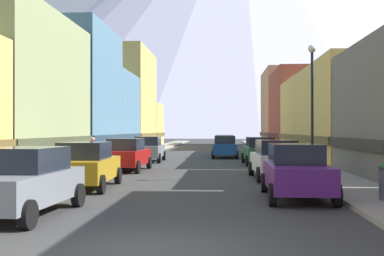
{
  "coord_description": "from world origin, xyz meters",
  "views": [
    {
      "loc": [
        1.39,
        -8.88,
        2.25
      ],
      "look_at": [
        -0.72,
        25.2,
        2.37
      ],
      "focal_mm": 45.7,
      "sensor_mm": 36.0,
      "label": 1
    }
  ],
  "objects_px": {
    "potted_plant_1": "(58,160)",
    "car_right_0": "(296,171)",
    "car_driving_0": "(225,147)",
    "potted_plant_2": "(78,158)",
    "car_left_3": "(148,149)",
    "pedestrian_0": "(93,152)",
    "car_right_1": "(275,159)",
    "car_left_0": "(23,181)",
    "car_left_1": "(86,165)",
    "streetlamp_right": "(312,90)",
    "car_driving_1": "(225,144)",
    "car_right_2": "(260,151)",
    "car_left_2": "(127,154)"
  },
  "relations": [
    {
      "from": "potted_plant_1",
      "to": "car_right_0",
      "type": "bearing_deg",
      "value": -38.01
    },
    {
      "from": "car_driving_0",
      "to": "potted_plant_2",
      "type": "relative_size",
      "value": 4.94
    },
    {
      "from": "car_left_3",
      "to": "pedestrian_0",
      "type": "bearing_deg",
      "value": -113.43
    },
    {
      "from": "car_right_0",
      "to": "car_right_1",
      "type": "xyz_separation_m",
      "value": [
        0.0,
        6.3,
        0.0
      ]
    },
    {
      "from": "car_left_0",
      "to": "car_left_1",
      "type": "distance_m",
      "value": 5.88
    },
    {
      "from": "car_left_3",
      "to": "streetlamp_right",
      "type": "height_order",
      "value": "streetlamp_right"
    },
    {
      "from": "car_right_1",
      "to": "potted_plant_1",
      "type": "xyz_separation_m",
      "value": [
        -10.8,
        2.14,
        -0.22
      ]
    },
    {
      "from": "car_driving_1",
      "to": "potted_plant_2",
      "type": "distance_m",
      "value": 19.05
    },
    {
      "from": "car_right_1",
      "to": "car_driving_0",
      "type": "xyz_separation_m",
      "value": [
        -2.2,
        16.7,
        0.0
      ]
    },
    {
      "from": "car_left_3",
      "to": "car_right_0",
      "type": "xyz_separation_m",
      "value": [
        7.6,
        -18.04,
        0.0
      ]
    },
    {
      "from": "potted_plant_2",
      "to": "car_right_0",
      "type": "bearing_deg",
      "value": -47.69
    },
    {
      "from": "car_left_1",
      "to": "car_driving_0",
      "type": "bearing_deg",
      "value": 75.42
    },
    {
      "from": "car_left_1",
      "to": "streetlamp_right",
      "type": "bearing_deg",
      "value": 20.72
    },
    {
      "from": "car_right_1",
      "to": "car_driving_1",
      "type": "distance_m",
      "value": 22.67
    },
    {
      "from": "car_left_0",
      "to": "potted_plant_1",
      "type": "distance_m",
      "value": 12.5
    },
    {
      "from": "potted_plant_1",
      "to": "potted_plant_2",
      "type": "xyz_separation_m",
      "value": [
        0.0,
        3.43,
        -0.06
      ]
    },
    {
      "from": "car_right_0",
      "to": "car_driving_1",
      "type": "relative_size",
      "value": 1.0
    },
    {
      "from": "car_driving_0",
      "to": "car_driving_1",
      "type": "bearing_deg",
      "value": 90.0
    },
    {
      "from": "car_right_2",
      "to": "potted_plant_2",
      "type": "xyz_separation_m",
      "value": [
        -10.8,
        -3.71,
        -0.28
      ]
    },
    {
      "from": "car_right_1",
      "to": "streetlamp_right",
      "type": "relative_size",
      "value": 0.77
    },
    {
      "from": "car_left_2",
      "to": "potted_plant_1",
      "type": "distance_m",
      "value": 3.67
    },
    {
      "from": "car_driving_0",
      "to": "car_left_3",
      "type": "bearing_deg",
      "value": -137.41
    },
    {
      "from": "car_left_0",
      "to": "pedestrian_0",
      "type": "distance_m",
      "value": 16.2
    },
    {
      "from": "car_left_1",
      "to": "streetlamp_right",
      "type": "distance_m",
      "value": 10.26
    },
    {
      "from": "car_driving_1",
      "to": "car_left_1",
      "type": "bearing_deg",
      "value": -101.46
    },
    {
      "from": "car_left_0",
      "to": "streetlamp_right",
      "type": "relative_size",
      "value": 0.77
    },
    {
      "from": "car_left_0",
      "to": "potted_plant_2",
      "type": "height_order",
      "value": "car_left_0"
    },
    {
      "from": "car_left_1",
      "to": "car_right_2",
      "type": "bearing_deg",
      "value": 60.31
    },
    {
      "from": "car_left_1",
      "to": "streetlamp_right",
      "type": "height_order",
      "value": "streetlamp_right"
    },
    {
      "from": "car_left_0",
      "to": "car_left_1",
      "type": "height_order",
      "value": "same"
    },
    {
      "from": "streetlamp_right",
      "to": "car_right_2",
      "type": "bearing_deg",
      "value": 98.91
    },
    {
      "from": "car_right_1",
      "to": "car_left_3",
      "type": "bearing_deg",
      "value": 122.93
    },
    {
      "from": "car_left_0",
      "to": "car_left_3",
      "type": "height_order",
      "value": "same"
    },
    {
      "from": "car_left_0",
      "to": "car_left_2",
      "type": "height_order",
      "value": "same"
    },
    {
      "from": "car_left_0",
      "to": "car_right_1",
      "type": "relative_size",
      "value": 1.0
    },
    {
      "from": "car_right_1",
      "to": "car_driving_0",
      "type": "height_order",
      "value": "same"
    },
    {
      "from": "streetlamp_right",
      "to": "car_right_0",
      "type": "bearing_deg",
      "value": -105.19
    },
    {
      "from": "car_driving_0",
      "to": "car_right_0",
      "type": "bearing_deg",
      "value": -84.53
    },
    {
      "from": "car_left_2",
      "to": "streetlamp_right",
      "type": "bearing_deg",
      "value": -26.33
    },
    {
      "from": "car_right_2",
      "to": "car_driving_1",
      "type": "height_order",
      "value": "same"
    },
    {
      "from": "car_right_0",
      "to": "car_right_2",
      "type": "xyz_separation_m",
      "value": [
        0.0,
        15.57,
        0.0
      ]
    },
    {
      "from": "car_right_2",
      "to": "potted_plant_1",
      "type": "xyz_separation_m",
      "value": [
        -10.8,
        -7.13,
        -0.22
      ]
    },
    {
      "from": "car_left_3",
      "to": "car_driving_1",
      "type": "height_order",
      "value": "same"
    },
    {
      "from": "car_driving_0",
      "to": "car_driving_1",
      "type": "height_order",
      "value": "same"
    },
    {
      "from": "car_left_0",
      "to": "car_right_0",
      "type": "xyz_separation_m",
      "value": [
        7.6,
        3.64,
        0.0
      ]
    },
    {
      "from": "car_right_1",
      "to": "potted_plant_1",
      "type": "height_order",
      "value": "car_right_1"
    },
    {
      "from": "car_left_1",
      "to": "car_right_2",
      "type": "xyz_separation_m",
      "value": [
        7.6,
        13.33,
        0.0
      ]
    },
    {
      "from": "car_left_3",
      "to": "pedestrian_0",
      "type": "xyz_separation_m",
      "value": [
        -2.45,
        -5.66,
        0.02
      ]
    },
    {
      "from": "car_right_2",
      "to": "car_driving_0",
      "type": "xyz_separation_m",
      "value": [
        -2.2,
        7.42,
        0.0
      ]
    },
    {
      "from": "car_right_1",
      "to": "potted_plant_2",
      "type": "relative_size",
      "value": 5.03
    }
  ]
}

